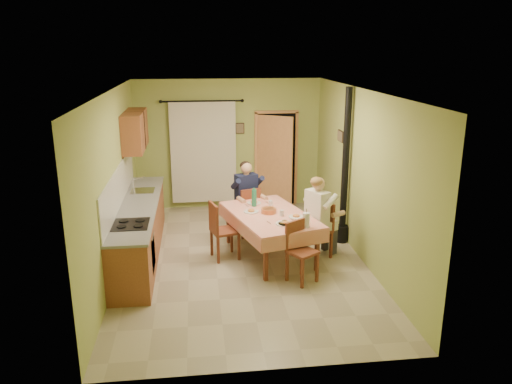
{
  "coord_description": "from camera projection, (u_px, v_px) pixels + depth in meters",
  "views": [
    {
      "loc": [
        -0.71,
        -7.71,
        3.45
      ],
      "look_at": [
        0.25,
        0.1,
        1.15
      ],
      "focal_mm": 35.0,
      "sensor_mm": 36.0,
      "label": 1
    }
  ],
  "objects": [
    {
      "name": "chair_left",
      "position": [
        224.0,
        242.0,
        8.39
      ],
      "size": [
        0.52,
        0.52,
        0.98
      ],
      "rotation": [
        0.0,
        0.0,
        -1.31
      ],
      "color": "brown",
      "rests_on": "ground"
    },
    {
      "name": "picture_right",
      "position": [
        341.0,
        136.0,
        9.25
      ],
      "size": [
        0.03,
        0.31,
        0.21
      ],
      "primitive_type": "cube",
      "color": "brown",
      "rests_on": "room_shell"
    },
    {
      "name": "chair_right",
      "position": [
        318.0,
        241.0,
        8.43
      ],
      "size": [
        0.53,
        0.53,
        0.95
      ],
      "rotation": [
        0.0,
        0.0,
        2.07
      ],
      "color": "brown",
      "rests_on": "ground"
    },
    {
      "name": "curtain",
      "position": [
        203.0,
        152.0,
        10.74
      ],
      "size": [
        1.7,
        0.07,
        2.22
      ],
      "color": "black",
      "rests_on": "ground"
    },
    {
      "name": "chair_near",
      "position": [
        301.0,
        263.0,
        7.56
      ],
      "size": [
        0.53,
        0.53,
        0.94
      ],
      "rotation": [
        0.0,
        0.0,
        3.73
      ],
      "color": "brown",
      "rests_on": "ground"
    },
    {
      "name": "man_right",
      "position": [
        319.0,
        208.0,
        8.26
      ],
      "size": [
        0.62,
        0.65,
        1.39
      ],
      "rotation": [
        0.0,
        0.0,
        2.07
      ],
      "color": "silver",
      "rests_on": "chair_right"
    },
    {
      "name": "room_shell",
      "position": [
        241.0,
        154.0,
        7.88
      ],
      "size": [
        4.04,
        6.04,
        2.82
      ],
      "color": "#A5B45C",
      "rests_on": "ground"
    },
    {
      "name": "man_far",
      "position": [
        247.0,
        190.0,
        9.27
      ],
      "size": [
        0.65,
        0.58,
        1.39
      ],
      "rotation": [
        0.0,
        0.0,
        0.32
      ],
      "color": "#141938",
      "rests_on": "chair_far"
    },
    {
      "name": "tableware",
      "position": [
        274.0,
        212.0,
        8.26
      ],
      "size": [
        0.95,
        1.48,
        0.33
      ],
      "color": "white",
      "rests_on": "dining_table"
    },
    {
      "name": "upper_cabinets",
      "position": [
        135.0,
        130.0,
        9.25
      ],
      "size": [
        0.35,
        1.4,
        0.7
      ],
      "primitive_type": "cube",
      "color": "brown",
      "rests_on": "room_shell"
    },
    {
      "name": "kitchen_run",
      "position": [
        139.0,
        229.0,
        8.44
      ],
      "size": [
        0.64,
        3.64,
        1.56
      ],
      "color": "brown",
      "rests_on": "ground"
    },
    {
      "name": "doorway",
      "position": [
        275.0,
        160.0,
        10.95
      ],
      "size": [
        0.96,
        0.49,
        2.15
      ],
      "color": "black",
      "rests_on": "ground"
    },
    {
      "name": "stove_flue",
      "position": [
        344.0,
        188.0,
        8.9
      ],
      "size": [
        0.24,
        0.24,
        2.8
      ],
      "color": "black",
      "rests_on": "ground"
    },
    {
      "name": "floor",
      "position": [
        242.0,
        260.0,
        8.39
      ],
      "size": [
        4.0,
        6.0,
        0.01
      ],
      "primitive_type": "cube",
      "color": "tan",
      "rests_on": "ground"
    },
    {
      "name": "dining_table",
      "position": [
        270.0,
        235.0,
        8.45
      ],
      "size": [
        1.64,
        2.18,
        0.76
      ],
      "rotation": [
        0.0,
        0.0,
        0.28
      ],
      "color": "#E58C7A",
      "rests_on": "ground"
    },
    {
      "name": "picture_back",
      "position": [
        240.0,
        128.0,
        10.76
      ],
      "size": [
        0.19,
        0.03,
        0.23
      ],
      "primitive_type": "cube",
      "color": "black",
      "rests_on": "room_shell"
    },
    {
      "name": "chair_far",
      "position": [
        247.0,
        220.0,
        9.42
      ],
      "size": [
        0.49,
        0.49,
        0.95
      ],
      "rotation": [
        0.0,
        0.0,
        0.32
      ],
      "color": "brown",
      "rests_on": "ground"
    }
  ]
}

